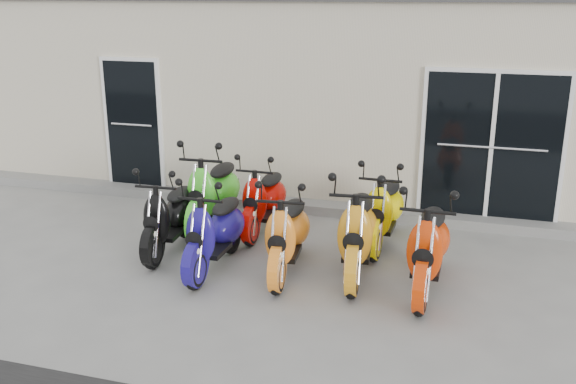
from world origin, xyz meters
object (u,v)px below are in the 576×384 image
at_px(scooter_front_red, 429,235).
at_px(scooter_back_green, 213,183).
at_px(scooter_front_orange_b, 358,220).
at_px(scooter_back_yellow, 384,200).
at_px(scooter_back_red, 264,191).
at_px(scooter_front_blue, 215,221).
at_px(scooter_front_black, 169,207).
at_px(scooter_front_orange_a, 287,223).

distance_m(scooter_front_red, scooter_back_green, 3.35).
xyz_separation_m(scooter_front_orange_b, scooter_front_red, (0.86, -0.21, -0.02)).
height_order(scooter_back_green, scooter_back_yellow, scooter_back_green).
height_order(scooter_front_red, scooter_back_red, scooter_front_red).
relative_size(scooter_front_orange_b, scooter_back_red, 1.14).
xyz_separation_m(scooter_back_green, scooter_back_yellow, (2.46, 0.09, -0.07)).
bearing_deg(scooter_front_blue, scooter_back_green, 113.80).
xyz_separation_m(scooter_front_black, scooter_back_red, (0.96, 1.06, -0.00)).
xyz_separation_m(scooter_front_blue, scooter_front_orange_b, (1.72, 0.36, 0.07)).
xyz_separation_m(scooter_front_orange_a, scooter_back_green, (-1.46, 1.15, 0.06)).
distance_m(scooter_front_orange_a, scooter_back_green, 1.86).
xyz_separation_m(scooter_back_red, scooter_back_yellow, (1.73, -0.03, 0.03)).
relative_size(scooter_back_green, scooter_back_yellow, 1.10).
bearing_deg(scooter_front_black, scooter_back_green, 72.35).
height_order(scooter_back_red, scooter_back_yellow, scooter_back_yellow).
bearing_deg(scooter_back_red, scooter_front_red, -28.08).
bearing_deg(scooter_front_orange_a, scooter_back_red, 114.34).
distance_m(scooter_front_black, scooter_front_orange_b, 2.52).
bearing_deg(scooter_front_orange_a, scooter_front_red, -5.53).
xyz_separation_m(scooter_front_orange_a, scooter_front_red, (1.69, -0.00, 0.04)).
relative_size(scooter_front_orange_a, scooter_back_yellow, 1.00).
bearing_deg(scooter_front_red, scooter_front_blue, -175.70).
bearing_deg(scooter_back_green, scooter_front_blue, -69.19).
bearing_deg(scooter_back_red, scooter_back_yellow, -1.39).
bearing_deg(scooter_back_yellow, scooter_front_red, -59.17).
distance_m(scooter_back_green, scooter_back_yellow, 2.46).
distance_m(scooter_front_orange_b, scooter_back_green, 2.48).
height_order(scooter_front_red, scooter_back_yellow, scooter_front_red).
height_order(scooter_front_blue, scooter_front_orange_b, scooter_front_orange_b).
height_order(scooter_front_black, scooter_back_yellow, scooter_back_yellow).
distance_m(scooter_front_blue, scooter_front_orange_b, 1.76).
bearing_deg(scooter_front_black, scooter_front_red, -7.62).
bearing_deg(scooter_back_green, scooter_front_red, -22.93).
relative_size(scooter_front_black, scooter_front_orange_a, 0.96).
bearing_deg(scooter_front_blue, scooter_back_red, 83.92).
xyz_separation_m(scooter_front_black, scooter_front_red, (3.38, -0.21, 0.06)).
distance_m(scooter_back_green, scooter_back_red, 0.74).
xyz_separation_m(scooter_front_orange_a, scooter_back_yellow, (1.00, 1.24, -0.00)).
bearing_deg(scooter_front_orange_a, scooter_back_yellow, 45.76).
relative_size(scooter_front_black, scooter_front_blue, 0.97).
bearing_deg(scooter_back_yellow, scooter_front_black, -157.27).
bearing_deg(scooter_front_red, scooter_back_yellow, 119.98).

